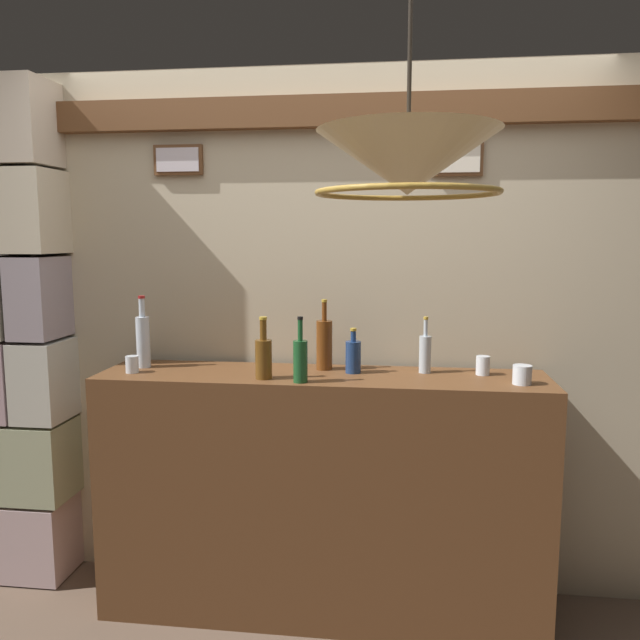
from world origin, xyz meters
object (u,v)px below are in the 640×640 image
liquor_bottle_scotch (300,359)px  glass_tumbler_highball (483,365)px  glass_tumbler_shot (522,375)px  liquor_bottle_brandy (143,339)px  liquor_bottle_vodka (353,356)px  pendant_lamp (408,165)px  liquor_bottle_rye (425,353)px  glass_tumbler_rocks (132,364)px  liquor_bottle_port (323,344)px  liquor_bottle_bourbon (264,357)px

liquor_bottle_scotch → glass_tumbler_highball: (0.78, 0.24, -0.06)m
liquor_bottle_scotch → glass_tumbler_shot: bearing=5.0°
liquor_bottle_brandy → glass_tumbler_highball: (1.55, 0.03, -0.09)m
liquor_bottle_vodka → liquor_bottle_scotch: size_ratio=0.73×
glass_tumbler_shot → pendant_lamp: pendant_lamp is taller
liquor_bottle_rye → glass_tumbler_rocks: liquor_bottle_rye is taller
liquor_bottle_scotch → pendant_lamp: bearing=-61.1°
liquor_bottle_vodka → liquor_bottle_port: (-0.14, 0.06, 0.04)m
glass_tumbler_shot → pendant_lamp: (-0.49, -0.84, 0.76)m
liquor_bottle_bourbon → liquor_bottle_brandy: 0.63m
glass_tumbler_highball → pendant_lamp: (-0.36, -1.00, 0.76)m
liquor_bottle_scotch → glass_tumbler_rocks: (-0.78, 0.09, -0.06)m
glass_tumbler_highball → liquor_bottle_bourbon: bearing=-168.4°
liquor_bottle_scotch → liquor_bottle_port: size_ratio=0.86×
glass_tumbler_highball → liquor_bottle_scotch: bearing=-162.9°
glass_tumbler_rocks → glass_tumbler_highball: glass_tumbler_highball is taller
liquor_bottle_port → liquor_bottle_vodka: bearing=-21.7°
liquor_bottle_bourbon → glass_tumbler_highball: 0.96m
liquor_bottle_scotch → pendant_lamp: 1.12m
liquor_bottle_bourbon → pendant_lamp: (0.59, -0.81, 0.70)m
liquor_bottle_port → glass_tumbler_highball: 0.72m
liquor_bottle_port → liquor_bottle_scotch: bearing=-103.7°
liquor_bottle_scotch → glass_tumbler_rocks: size_ratio=3.67×
liquor_bottle_vodka → liquor_bottle_brandy: (-0.98, -0.00, 0.05)m
liquor_bottle_rye → glass_tumbler_shot: (0.39, -0.17, -0.05)m
liquor_bottle_scotch → glass_tumbler_rocks: bearing=173.6°
glass_tumbler_shot → pendant_lamp: size_ratio=0.13×
liquor_bottle_brandy → glass_tumbler_shot: liquor_bottle_brandy is taller
liquor_bottle_port → pendant_lamp: bearing=-70.9°
liquor_bottle_scotch → liquor_bottle_rye: (0.52, 0.25, -0.01)m
liquor_bottle_port → pendant_lamp: size_ratio=0.54×
liquor_bottle_port → glass_tumbler_rocks: (-0.84, -0.18, -0.08)m
liquor_bottle_bourbon → liquor_bottle_rye: bearing=16.6°
liquor_bottle_rye → liquor_bottle_brandy: size_ratio=0.75×
liquor_bottle_port → liquor_bottle_brandy: bearing=-176.0°
liquor_bottle_vodka → pendant_lamp: 1.23m
glass_tumbler_shot → pendant_lamp: bearing=-120.3°
glass_tumbler_highball → pendant_lamp: bearing=-109.5°
pendant_lamp → liquor_bottle_rye: bearing=84.2°
liquor_bottle_scotch → glass_tumbler_shot: liquor_bottle_scotch is taller
liquor_bottle_bourbon → glass_tumbler_rocks: liquor_bottle_bourbon is taller
liquor_bottle_rye → glass_tumbler_shot: liquor_bottle_rye is taller
liquor_bottle_port → liquor_bottle_brandy: liquor_bottle_brandy is taller
liquor_bottle_scotch → glass_tumbler_highball: size_ratio=3.31×
pendant_lamp → liquor_bottle_vodka: bearing=102.5°
glass_tumbler_rocks → glass_tumbler_shot: (1.69, -0.01, 0.00)m
liquor_bottle_rye → glass_tumbler_rocks: bearing=-172.8°
pendant_lamp → glass_tumbler_highball: bearing=70.5°
liquor_bottle_brandy → glass_tumbler_shot: size_ratio=4.21×
liquor_bottle_brandy → glass_tumbler_rocks: bearing=-92.5°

